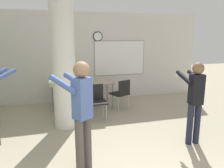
{
  "coord_description": "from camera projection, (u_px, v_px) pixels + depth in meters",
  "views": [
    {
      "loc": [
        -0.96,
        -1.92,
        2.06
      ],
      "look_at": [
        0.27,
        2.54,
        1.04
      ],
      "focal_mm": 35.0,
      "sensor_mm": 36.0,
      "label": 1
    }
  ],
  "objects": [
    {
      "name": "chair_table_left",
      "position": [
        69.0,
        96.0,
        5.72
      ],
      "size": [
        0.61,
        0.61,
        0.87
      ],
      "color": "black",
      "rests_on": "ground_plane"
    },
    {
      "name": "waste_bin",
      "position": [
        76.0,
        108.0,
        5.83
      ],
      "size": [
        0.31,
        0.31,
        0.34
      ],
      "color": "#38383D",
      "rests_on": "ground_plane"
    },
    {
      "name": "chair_table_front",
      "position": [
        97.0,
        99.0,
        5.49
      ],
      "size": [
        0.45,
        0.45,
        0.87
      ],
      "color": "black",
      "rests_on": "ground_plane"
    },
    {
      "name": "bottle_on_table",
      "position": [
        86.0,
        79.0,
        6.43
      ],
      "size": [
        0.06,
        0.06,
        0.24
      ],
      "color": "silver",
      "rests_on": "folding_table"
    },
    {
      "name": "folding_table",
      "position": [
        82.0,
        84.0,
        6.45
      ],
      "size": [
        1.84,
        0.8,
        0.73
      ],
      "color": "tan",
      "rests_on": "ground_plane"
    },
    {
      "name": "support_pillar",
      "position": [
        64.0,
        67.0,
        4.82
      ],
      "size": [
        0.51,
        0.51,
        2.8
      ],
      "color": "silver",
      "rests_on": "ground_plane"
    },
    {
      "name": "wall_back",
      "position": [
        83.0,
        57.0,
        6.97
      ],
      "size": [
        8.0,
        0.15,
        2.8
      ],
      "color": "silver",
      "rests_on": "ground_plane"
    },
    {
      "name": "person_playing_side",
      "position": [
        195.0,
        97.0,
        4.12
      ],
      "size": [
        0.35,
        0.63,
        1.59
      ],
      "color": "#1E2338",
      "rests_on": "ground_plane"
    },
    {
      "name": "person_playing_front",
      "position": [
        81.0,
        109.0,
        3.23
      ],
      "size": [
        0.63,
        0.68,
        1.71
      ],
      "color": "#514C47",
      "rests_on": "ground_plane"
    },
    {
      "name": "chair_table_right",
      "position": [
        121.0,
        92.0,
        6.17
      ],
      "size": [
        0.57,
        0.57,
        0.87
      ],
      "color": "black",
      "rests_on": "ground_plane"
    }
  ]
}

